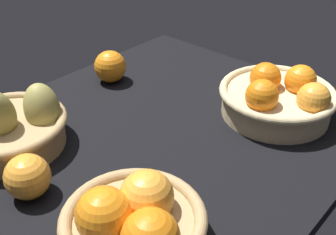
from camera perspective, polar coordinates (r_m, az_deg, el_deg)
market_tray at (r=87.56cm, az=-1.58°, el=-2.99°), size 84.00×72.00×3.00cm
basket_far_left_pears at (r=86.36cm, az=-20.69°, el=-1.20°), size 23.02×23.02×14.31cm
basket_near_left at (r=61.82cm, az=-4.73°, el=-14.17°), size 21.68×21.68×11.16cm
basket_near_right at (r=93.49cm, az=14.90°, el=2.68°), size 25.30×25.30×11.11cm
loose_orange_front_gap at (r=106.08cm, az=-7.94°, el=6.95°), size 8.03×8.03×8.03cm
loose_orange_back_gap at (r=73.69cm, az=-18.72°, el=-7.69°), size 7.81×7.81×7.81cm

